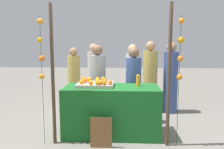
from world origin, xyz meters
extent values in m
plane|color=gray|center=(0.00, 0.00, 0.00)|extent=(24.00, 24.00, 0.00)
cube|color=#196023|center=(0.00, 0.00, 0.44)|extent=(1.69, 0.79, 0.88)
cube|color=#B2AD99|center=(-0.29, 0.03, 0.91)|extent=(0.65, 0.56, 0.06)
sphere|color=orange|center=(-0.11, -0.17, 0.98)|extent=(0.08, 0.08, 0.08)
sphere|color=orange|center=(-0.49, 0.06, 0.99)|extent=(0.09, 0.09, 0.09)
sphere|color=orange|center=(-0.12, 0.06, 0.98)|extent=(0.07, 0.07, 0.07)
sphere|color=orange|center=(-0.17, 0.22, 0.99)|extent=(0.09, 0.09, 0.09)
sphere|color=orange|center=(-0.55, 0.24, 0.99)|extent=(0.08, 0.08, 0.08)
sphere|color=orange|center=(-0.43, 0.19, 0.98)|extent=(0.08, 0.08, 0.08)
sphere|color=orange|center=(-0.26, -0.01, 0.98)|extent=(0.08, 0.08, 0.08)
sphere|color=orange|center=(-0.52, -0.10, 0.98)|extent=(0.08, 0.08, 0.08)
sphere|color=orange|center=(-0.27, 0.14, 0.99)|extent=(0.09, 0.09, 0.09)
sphere|color=orange|center=(-0.02, -0.12, 0.98)|extent=(0.07, 0.07, 0.07)
sphere|color=orange|center=(-0.19, -0.13, 0.99)|extent=(0.09, 0.09, 0.09)
sphere|color=orange|center=(-0.35, -0.17, 0.98)|extent=(0.08, 0.08, 0.08)
sphere|color=orange|center=(-0.24, -0.19, 0.98)|extent=(0.08, 0.08, 0.08)
cylinder|color=orange|center=(0.48, 0.06, 0.98)|extent=(0.08, 0.08, 0.20)
cylinder|color=yellow|center=(0.48, 0.06, 1.09)|extent=(0.04, 0.04, 0.02)
cube|color=brown|center=(-0.14, -0.58, 0.24)|extent=(0.34, 0.01, 0.51)
cube|color=black|center=(-0.14, -0.56, 0.24)|extent=(0.32, 0.02, 0.49)
cylinder|color=#99999E|center=(-0.33, 0.69, 0.71)|extent=(0.33, 0.33, 1.41)
sphere|color=brown|center=(-0.33, 0.69, 1.52)|extent=(0.22, 0.22, 0.22)
cylinder|color=#384C8C|center=(0.42, 0.65, 0.68)|extent=(0.32, 0.32, 1.36)
sphere|color=brown|center=(0.42, 0.65, 1.47)|extent=(0.21, 0.21, 0.21)
cylinder|color=#384C8C|center=(1.35, 1.44, 0.73)|extent=(0.34, 0.34, 1.46)
sphere|color=#A87A59|center=(1.35, 1.44, 1.58)|extent=(0.23, 0.23, 0.23)
cylinder|color=tan|center=(-1.05, 1.67, 0.68)|extent=(0.31, 0.31, 1.35)
sphere|color=#A87A59|center=(-1.05, 1.67, 1.46)|extent=(0.21, 0.21, 0.21)
cylinder|color=beige|center=(0.43, 1.63, 0.71)|extent=(0.33, 0.33, 1.42)
sphere|color=tan|center=(0.43, 1.63, 1.53)|extent=(0.22, 0.22, 0.22)
cylinder|color=beige|center=(-0.60, 2.15, 0.72)|extent=(0.33, 0.33, 1.44)
sphere|color=tan|center=(-0.60, 2.15, 1.55)|extent=(0.22, 0.22, 0.22)
cylinder|color=tan|center=(0.85, 1.46, 0.74)|extent=(0.34, 0.34, 1.49)
sphere|color=#A87A59|center=(0.85, 1.46, 1.60)|extent=(0.23, 0.23, 0.23)
cylinder|color=#473828|center=(-0.93, -0.43, 1.14)|extent=(0.06, 0.06, 2.27)
cylinder|color=#473828|center=(0.93, -0.43, 1.14)|extent=(0.06, 0.06, 2.27)
cylinder|color=#2D4C23|center=(-1.09, -0.48, 1.04)|extent=(0.01, 0.01, 2.09)
sphere|color=orange|center=(-1.09, -0.47, 1.99)|extent=(0.10, 0.10, 0.10)
sphere|color=orange|center=(-1.10, -0.49, 1.70)|extent=(0.08, 0.08, 0.08)
sphere|color=orange|center=(-1.08, -0.47, 1.42)|extent=(0.10, 0.10, 0.10)
sphere|color=orange|center=(-1.09, -0.49, 1.13)|extent=(0.08, 0.08, 0.08)
cylinder|color=#2D4C23|center=(1.08, -0.43, 1.04)|extent=(0.01, 0.01, 2.09)
sphere|color=orange|center=(1.08, -0.44, 1.99)|extent=(0.09, 0.09, 0.09)
sphere|color=orange|center=(1.09, -0.43, 1.70)|extent=(0.10, 0.10, 0.10)
sphere|color=orange|center=(1.09, -0.43, 1.42)|extent=(0.10, 0.10, 0.10)
sphere|color=orange|center=(1.09, -0.43, 1.13)|extent=(0.09, 0.09, 0.09)
camera|label=1|loc=(0.20, -4.00, 1.63)|focal=36.37mm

